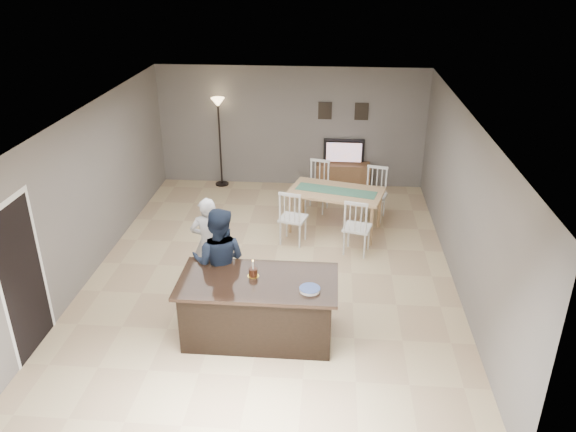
# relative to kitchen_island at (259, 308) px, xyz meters

# --- Properties ---
(floor) EXTENTS (8.00, 8.00, 0.00)m
(floor) POSITION_rel_kitchen_island_xyz_m (0.00, 1.80, -0.45)
(floor) COLOR tan
(floor) RESTS_ON ground
(room_shell) EXTENTS (8.00, 8.00, 8.00)m
(room_shell) POSITION_rel_kitchen_island_xyz_m (0.00, 1.80, 1.22)
(room_shell) COLOR slate
(room_shell) RESTS_ON floor
(kitchen_island) EXTENTS (2.15, 1.10, 0.90)m
(kitchen_island) POSITION_rel_kitchen_island_xyz_m (0.00, 0.00, 0.00)
(kitchen_island) COLOR black
(kitchen_island) RESTS_ON floor
(tv_console) EXTENTS (1.20, 0.40, 0.60)m
(tv_console) POSITION_rel_kitchen_island_xyz_m (1.20, 5.57, -0.15)
(tv_console) COLOR brown
(tv_console) RESTS_ON floor
(television) EXTENTS (0.91, 0.12, 0.53)m
(television) POSITION_rel_kitchen_island_xyz_m (1.20, 5.64, 0.41)
(television) COLOR black
(television) RESTS_ON tv_console
(tv_screen_glow) EXTENTS (0.78, 0.00, 0.78)m
(tv_screen_glow) POSITION_rel_kitchen_island_xyz_m (1.20, 5.56, 0.42)
(tv_screen_glow) COLOR orange
(tv_screen_glow) RESTS_ON tv_console
(picture_frames) EXTENTS (1.10, 0.02, 0.38)m
(picture_frames) POSITION_rel_kitchen_island_xyz_m (1.15, 5.78, 1.30)
(picture_frames) COLOR black
(picture_frames) RESTS_ON room_shell
(doorway) EXTENTS (0.00, 2.10, 2.65)m
(doorway) POSITION_rel_kitchen_island_xyz_m (-2.99, -0.50, 0.80)
(doorway) COLOR black
(doorway) RESTS_ON floor
(woman) EXTENTS (0.60, 0.45, 1.52)m
(woman) POSITION_rel_kitchen_island_xyz_m (-0.95, 1.27, 0.31)
(woman) COLOR #B6B6BA
(woman) RESTS_ON floor
(man) EXTENTS (0.85, 0.68, 1.67)m
(man) POSITION_rel_kitchen_island_xyz_m (-0.64, 0.55, 0.38)
(man) COLOR #192237
(man) RESTS_ON floor
(birthday_cake) EXTENTS (0.16, 0.16, 0.25)m
(birthday_cake) POSITION_rel_kitchen_island_xyz_m (-0.08, 0.10, 0.50)
(birthday_cake) COLOR gold
(birthday_cake) RESTS_ON kitchen_island
(plate_stack) EXTENTS (0.28, 0.28, 0.04)m
(plate_stack) POSITION_rel_kitchen_island_xyz_m (0.71, -0.21, 0.47)
(plate_stack) COLOR white
(plate_stack) RESTS_ON kitchen_island
(dining_table) EXTENTS (2.09, 2.31, 1.06)m
(dining_table) POSITION_rel_kitchen_island_xyz_m (1.04, 3.43, 0.22)
(dining_table) COLOR tan
(dining_table) RESTS_ON floor
(floor_lamp) EXTENTS (0.30, 0.30, 2.03)m
(floor_lamp) POSITION_rel_kitchen_island_xyz_m (-1.60, 5.59, 1.12)
(floor_lamp) COLOR black
(floor_lamp) RESTS_ON floor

